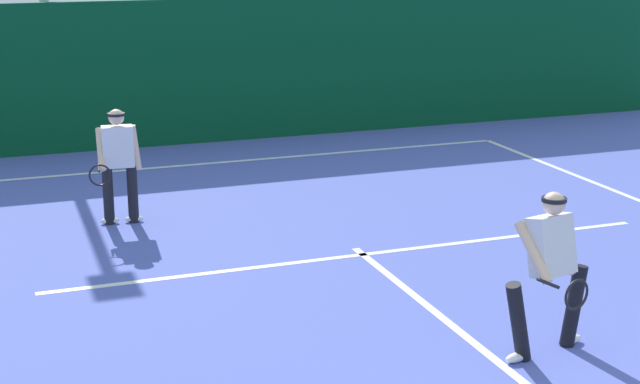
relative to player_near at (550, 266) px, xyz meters
The scene contains 6 objects.
court_line_baseline_far 8.84m from the player_near, 93.43° to the left, with size 9.77×0.10×0.01m, color white.
court_line_service 3.47m from the player_near, 99.04° to the left, with size 7.97×0.10×0.01m, color white.
court_line_centre 1.09m from the player_near, 145.15° to the left, with size 0.10×6.40×0.01m, color white.
player_near is the anchor object (origin of this frame).
player_far 6.54m from the player_near, 118.99° to the left, with size 0.79×0.83×1.61m.
back_fence_windscreen 10.56m from the player_near, 92.86° to the left, with size 20.30×0.12×2.72m, color #084423.
Camera 1 is at (-4.47, -4.51, 3.96)m, focal length 54.34 mm.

